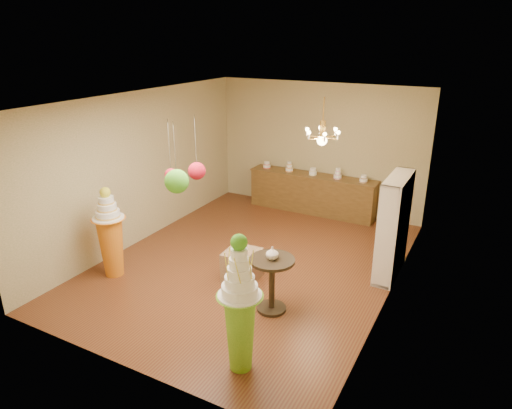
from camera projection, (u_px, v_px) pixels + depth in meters
The scene contains 17 objects.
floor at pixel (252, 263), 8.50m from camera, with size 6.50×6.50×0.00m, color #592E18.
ceiling at pixel (251, 99), 7.44m from camera, with size 6.50×6.50×0.00m, color silver.
wall_back at pixel (318, 148), 10.66m from camera, with size 5.00×0.04×3.00m, color tan.
wall_front at pixel (118, 264), 5.29m from camera, with size 5.00×0.04×3.00m, color tan.
wall_left at pixel (142, 168), 9.07m from camera, with size 0.04×6.50×3.00m, color tan.
wall_right at pixel (397, 211), 6.87m from camera, with size 0.04×6.50×3.00m, color tan.
pedestal_green at pixel (240, 315), 5.57m from camera, with size 0.68×0.68×1.86m.
pedestal_orange at pixel (111, 239), 7.86m from camera, with size 0.58×0.58×1.62m.
burlap_riser at pixel (242, 265), 7.87m from camera, with size 0.57×0.57×0.52m, color #876749.
sideboard at pixel (312, 193), 10.78m from camera, with size 3.04×0.54×1.16m.
shelving_unit at pixel (394, 227), 7.81m from camera, with size 0.33×1.20×1.80m.
round_table at pixel (272, 277), 6.86m from camera, with size 0.86×0.86×0.88m.
vase at pixel (272, 253), 6.71m from camera, with size 0.19×0.19×0.20m, color silver.
pom_red_left at pixel (197, 171), 6.29m from camera, with size 0.24×0.24×0.90m.
pom_green_mid at pixel (177, 181), 5.87m from camera, with size 0.32×0.32×0.94m.
pom_red_right at pixel (171, 175), 5.99m from camera, with size 0.17×0.17×0.83m.
chandelier at pixel (322, 137), 7.96m from camera, with size 0.68×0.68×0.85m.
Camera 1 is at (3.64, -6.65, 4.00)m, focal length 32.00 mm.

